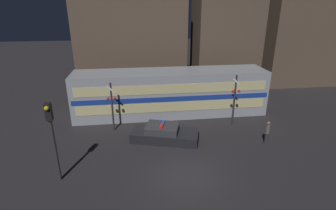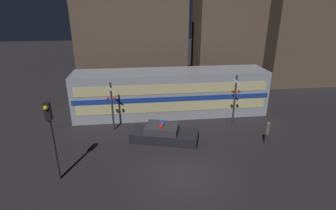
# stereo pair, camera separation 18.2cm
# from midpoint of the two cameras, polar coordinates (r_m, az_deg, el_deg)

# --- Properties ---
(ground_plane) EXTENTS (120.00, 120.00, 0.00)m
(ground_plane) POSITION_cam_midpoint_polar(r_m,az_deg,el_deg) (15.00, 3.45, -15.16)
(ground_plane) COLOR #262326
(train) EXTENTS (15.92, 3.14, 3.75)m
(train) POSITION_cam_midpoint_polar(r_m,az_deg,el_deg) (22.09, 0.33, 2.69)
(train) COLOR #999EA5
(train) RESTS_ON ground_plane
(police_car) EXTENTS (4.91, 3.10, 1.24)m
(police_car) POSITION_cam_midpoint_polar(r_m,az_deg,el_deg) (18.24, -1.10, -6.32)
(police_car) COLOR black
(police_car) RESTS_ON ground_plane
(pedestrian) EXTENTS (0.28, 0.28, 1.65)m
(pedestrian) POSITION_cam_midpoint_polar(r_m,az_deg,el_deg) (18.75, 20.53, -5.64)
(pedestrian) COLOR #2D2833
(pedestrian) RESTS_ON ground_plane
(crossing_signal_near) EXTENTS (0.69, 0.31, 3.98)m
(crossing_signal_near) POSITION_cam_midpoint_polar(r_m,az_deg,el_deg) (20.46, 14.07, 1.44)
(crossing_signal_near) COLOR #2D2D33
(crossing_signal_near) RESTS_ON ground_plane
(crossing_signal_far) EXTENTS (0.69, 0.31, 3.69)m
(crossing_signal_far) POSITION_cam_midpoint_polar(r_m,az_deg,el_deg) (19.40, -12.35, 0.03)
(crossing_signal_far) COLOR #2D2D33
(crossing_signal_far) RESTS_ON ground_plane
(traffic_light_corner) EXTENTS (0.30, 0.46, 4.43)m
(traffic_light_corner) POSITION_cam_midpoint_polar(r_m,az_deg,el_deg) (14.45, -24.26, -5.41)
(traffic_light_corner) COLOR #2D2D33
(traffic_light_corner) RESTS_ON ground_plane
(building_left) EXTENTS (10.95, 5.22, 10.47)m
(building_left) POSITION_cam_midpoint_polar(r_m,az_deg,el_deg) (28.44, -8.19, 13.60)
(building_left) COLOR brown
(building_left) RESTS_ON ground_plane
(building_center) EXTENTS (6.57, 4.31, 10.72)m
(building_center) POSITION_cam_midpoint_polar(r_m,az_deg,el_deg) (29.03, 12.22, 13.74)
(building_center) COLOR brown
(building_center) RESTS_ON ground_plane
(building_right) EXTENTS (9.88, 5.74, 9.42)m
(building_right) POSITION_cam_midpoint_polar(r_m,az_deg,el_deg) (35.27, 27.10, 12.13)
(building_right) COLOR brown
(building_right) RESTS_ON ground_plane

